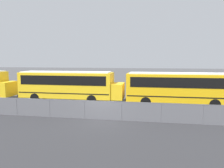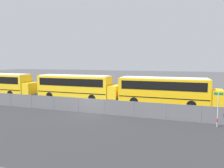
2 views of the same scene
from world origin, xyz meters
name	(u,v)px [view 1 (image 1 of 2)]	position (x,y,z in m)	size (l,w,h in m)	color
ground_plane	(103,120)	(0.00, 0.00, 0.00)	(200.00, 200.00, 0.00)	#424244
road_strip	(78,150)	(0.00, -6.00, 0.00)	(121.11, 12.00, 0.01)	#2B2B2D
fence	(103,110)	(0.00, 0.00, 0.77)	(87.18, 0.07, 1.50)	#9EA0A5
school_bus_2	(69,84)	(-5.36, 6.55, 2.03)	(11.81, 2.62, 3.41)	yellow
school_bus_3	(181,86)	(6.76, 6.33, 2.03)	(11.81, 2.62, 3.41)	yellow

